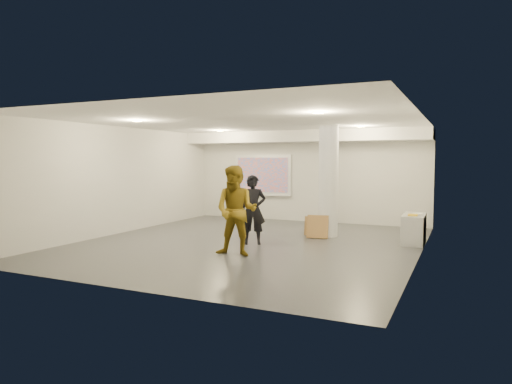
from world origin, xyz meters
The scene contains 20 objects.
floor centered at (0.00, 0.00, 0.00)m, with size 8.00×9.00×0.01m, color #34363B.
ceiling centered at (0.00, 0.00, 3.00)m, with size 8.00×9.00×0.01m, color white.
wall_back centered at (0.00, 4.50, 1.50)m, with size 8.00×0.01×3.00m, color silver.
wall_front centered at (0.00, -4.50, 1.50)m, with size 8.00×0.01×3.00m, color silver.
wall_left centered at (-4.00, 0.00, 1.50)m, with size 0.01×9.00×3.00m, color silver.
wall_right centered at (4.00, 0.00, 1.50)m, with size 0.01×9.00×3.00m, color silver.
soffit_band centered at (0.00, 3.95, 2.82)m, with size 8.00×1.10×0.36m, color white.
downlight_nw centered at (-2.20, 2.50, 2.98)m, with size 0.22×0.22×0.02m, color #EBDD75.
downlight_ne centered at (2.20, 2.50, 2.98)m, with size 0.22×0.22×0.02m, color #EBDD75.
downlight_sw centered at (-2.20, -1.50, 2.98)m, with size 0.22×0.22×0.02m, color #EBDD75.
downlight_se centered at (2.20, -1.50, 2.98)m, with size 0.22×0.22×0.02m, color #EBDD75.
column centered at (1.50, 1.80, 1.50)m, with size 0.52×0.52×3.00m, color silver.
projection_screen centered at (-1.60, 4.45, 1.53)m, with size 2.10×0.13×1.42m.
credenza centered at (3.72, 1.71, 0.36)m, with size 0.51×1.23×0.72m, color #9FA1A4.
papers_stack centered at (3.78, 1.77, 0.73)m, with size 0.22×0.28×0.02m, color silver.
postit_pad centered at (3.71, 1.45, 0.73)m, with size 0.22×0.30×0.03m, color yellow.
cardboard_back centered at (1.09, 1.80, 0.26)m, with size 0.48×0.04×0.52m, color olive.
cardboard_front centered at (1.33, 1.42, 0.30)m, with size 0.56×0.06×0.62m, color olive.
woman centered at (0.14, -0.07, 0.85)m, with size 0.62×0.41×1.70m, color black.
man centered at (0.39, -1.46, 0.97)m, with size 0.95×0.74×1.95m, color olive.
Camera 1 is at (4.82, -10.13, 2.06)m, focal length 32.00 mm.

